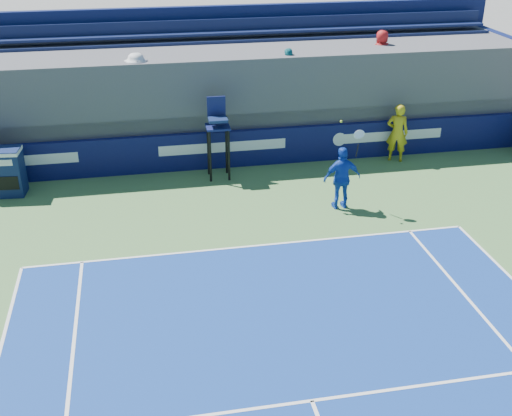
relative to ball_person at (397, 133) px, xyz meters
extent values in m
imported|color=gold|center=(0.00, 0.00, 0.00)|extent=(0.81, 0.68, 1.89)
cube|color=white|center=(-5.60, -4.73, -0.94)|extent=(10.97, 0.07, 0.00)
cube|color=white|center=(-5.60, -10.22, -0.94)|extent=(8.23, 0.07, 0.00)
cube|color=#0B0F42|center=(-5.60, 0.48, -0.36)|extent=(20.40, 0.20, 1.20)
cube|color=white|center=(-11.60, 0.38, -0.24)|extent=(3.20, 0.01, 0.32)
cube|color=white|center=(-5.60, 0.38, -0.24)|extent=(4.00, 0.01, 0.32)
cube|color=white|center=(-0.10, 0.38, -0.24)|extent=(3.60, 0.01, 0.32)
cylinder|color=white|center=(-1.80, 0.37, -0.24)|extent=(0.44, 0.01, 0.44)
cube|color=#0E1D4A|center=(-12.14, -0.36, -0.26)|extent=(1.36, 0.81, 1.40)
cube|color=black|center=(-11.87, -0.75, -0.46)|extent=(0.55, 0.07, 0.40)
cylinder|color=black|center=(-6.11, -0.57, -0.16)|extent=(0.07, 0.07, 1.60)
cylinder|color=black|center=(-5.55, -0.57, -0.16)|extent=(0.07, 0.07, 1.60)
cylinder|color=black|center=(-6.10, -0.01, -0.16)|extent=(0.07, 0.07, 1.60)
cylinder|color=black|center=(-5.54, -0.01, -0.16)|extent=(0.07, 0.07, 1.60)
cube|color=#0F174C|center=(-5.83, -0.29, 0.67)|extent=(0.71, 0.71, 0.06)
cube|color=#14234C|center=(-5.83, -0.39, 0.92)|extent=(0.56, 0.46, 0.08)
cube|color=#121747|center=(-5.82, -0.03, 1.22)|extent=(0.55, 0.07, 0.60)
imported|color=#1641B6|center=(-2.82, -3.04, -0.06)|extent=(1.05, 0.46, 1.77)
cylinder|color=black|center=(-2.47, -3.12, 0.74)|extent=(0.04, 0.16, 0.39)
torus|color=silver|center=(-2.47, -3.19, 1.22)|extent=(0.30, 0.13, 0.29)
cylinder|color=silver|center=(-2.47, -3.19, 1.22)|extent=(0.25, 0.10, 0.24)
sphere|color=#B6CE2D|center=(-2.97, -3.14, 1.59)|extent=(0.07, 0.07, 0.07)
cube|color=#4B4B4F|center=(-5.60, 2.38, 0.73)|extent=(20.40, 3.60, 3.38)
cube|color=#4B4B4F|center=(-5.60, 1.03, 0.52)|extent=(20.40, 0.90, 0.55)
cube|color=#121C43|center=(-5.60, 0.93, 0.99)|extent=(20.00, 0.45, 0.08)
cube|color=#121C43|center=(-5.60, 1.18, 1.19)|extent=(20.00, 0.06, 0.45)
cube|color=#4B4B4F|center=(-5.60, 1.93, 1.07)|extent=(20.40, 0.90, 0.55)
cube|color=#121C43|center=(-5.60, 1.83, 1.54)|extent=(20.00, 0.45, 0.08)
cube|color=#121C43|center=(-5.60, 2.08, 1.74)|extent=(20.00, 0.06, 0.45)
cube|color=#4B4B4F|center=(-5.60, 2.83, 1.62)|extent=(20.40, 0.90, 0.55)
cube|color=#121C43|center=(-5.60, 2.73, 2.09)|extent=(20.00, 0.45, 0.08)
cube|color=#121C43|center=(-5.60, 2.98, 2.29)|extent=(20.00, 0.06, 0.45)
cube|color=#4B4B4F|center=(-5.60, 3.73, 2.17)|extent=(20.40, 0.90, 0.55)
cube|color=#121C43|center=(-5.60, 3.63, 2.64)|extent=(20.00, 0.45, 0.08)
cube|color=#121C43|center=(-5.60, 3.88, 2.84)|extent=(20.00, 0.06, 0.45)
cube|color=#0C1647|center=(-5.60, 4.33, 1.24)|extent=(20.80, 0.30, 4.40)
cube|color=#0C1647|center=(4.75, 2.38, 0.74)|extent=(0.30, 3.90, 3.40)
imported|color=silver|center=(-8.05, 0.98, 1.74)|extent=(1.22, 0.72, 1.86)
imported|color=teal|center=(-3.38, 0.98, 1.72)|extent=(1.11, 0.57, 1.81)
imported|color=#AD1819|center=(-0.03, 1.88, 2.12)|extent=(0.79, 0.56, 1.52)
camera|label=1|loc=(-8.12, -18.30, 6.87)|focal=45.00mm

